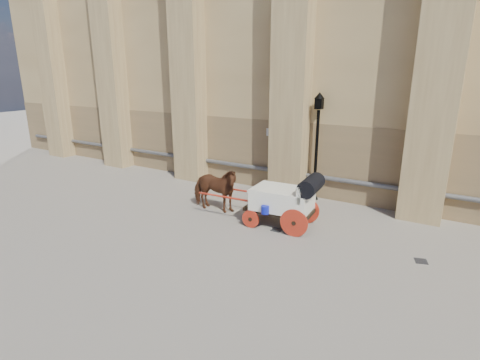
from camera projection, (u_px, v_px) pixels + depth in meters
The scene contains 6 objects.
ground at pixel (270, 231), 12.11m from camera, with size 90.00×90.00×0.00m, color gray.
horse at pixel (214, 189), 13.61m from camera, with size 0.91×1.99×1.68m, color #562916.
carriage at pixel (286, 198), 12.17m from camera, with size 4.22×1.56×1.82m.
street_lamp at pixel (317, 144), 14.48m from camera, with size 0.39×0.39×4.21m.
drain_grate_near at pixel (277, 230), 12.15m from camera, with size 0.32×0.32×0.01m, color black.
drain_grate_far at pixel (421, 261), 10.16m from camera, with size 0.32×0.32×0.01m, color black.
Camera 1 is at (4.93, -10.06, 4.97)m, focal length 28.00 mm.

